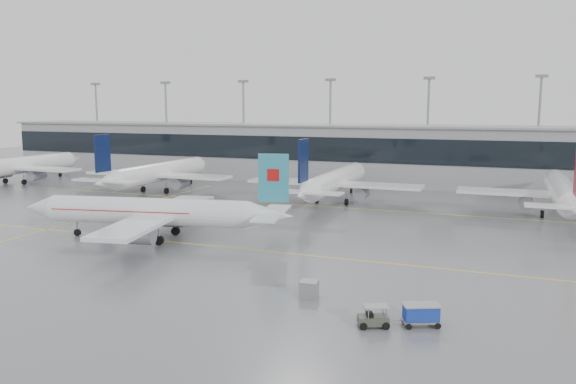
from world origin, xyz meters
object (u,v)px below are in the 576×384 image
at_px(baggage_tug, 373,319).
at_px(baggage_cart, 421,313).
at_px(gse_unit, 309,289).
at_px(air_canada_jet, 158,212).

bearing_deg(baggage_tug, baggage_cart, -0.00).
bearing_deg(baggage_cart, baggage_tug, 180.00).
distance_m(baggage_tug, gse_unit, 7.86).
bearing_deg(baggage_cart, air_canada_jet, 130.34).
bearing_deg(gse_unit, air_canada_jet, 144.33).
relative_size(air_canada_jet, gse_unit, 23.34).
bearing_deg(baggage_tug, gse_unit, 122.43).
distance_m(baggage_cart, gse_unit, 10.25).
height_order(air_canada_jet, baggage_tug, air_canada_jet).
xyz_separation_m(air_canada_jet, baggage_tug, (30.79, -17.95, -2.84)).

